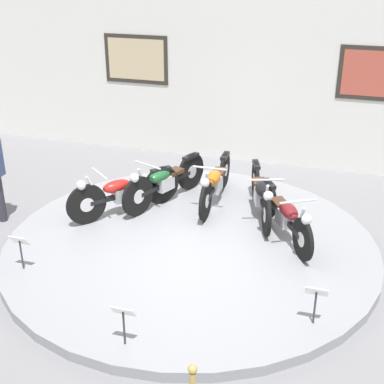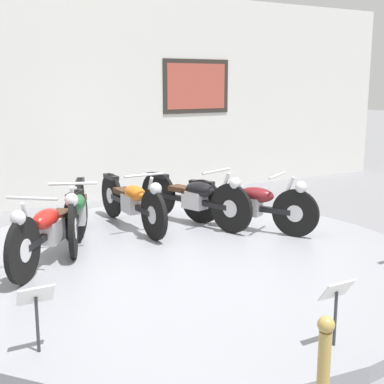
# 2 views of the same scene
# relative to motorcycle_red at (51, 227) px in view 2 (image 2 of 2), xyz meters

# --- Properties ---
(ground_plane) EXTENTS (60.00, 60.00, 0.00)m
(ground_plane) POSITION_rel_motorcycle_red_xyz_m (1.31, -0.53, -0.53)
(ground_plane) COLOR slate
(display_platform) EXTENTS (5.49, 5.49, 0.14)m
(display_platform) POSITION_rel_motorcycle_red_xyz_m (1.31, -0.53, -0.46)
(display_platform) COLOR gray
(display_platform) RESTS_ON ground_plane
(back_wall) EXTENTS (14.00, 0.22, 3.62)m
(back_wall) POSITION_rel_motorcycle_red_xyz_m (1.31, 3.39, 1.28)
(back_wall) COLOR silver
(back_wall) RESTS_ON ground_plane
(motorcycle_red) EXTENTS (1.31, 1.59, 0.80)m
(motorcycle_red) POSITION_rel_motorcycle_red_xyz_m (0.00, 0.00, 0.00)
(motorcycle_red) COLOR black
(motorcycle_red) RESTS_ON display_platform
(motorcycle_green) EXTENTS (0.81, 1.90, 0.81)m
(motorcycle_green) POSITION_rel_motorcycle_red_xyz_m (0.48, 0.60, 0.00)
(motorcycle_green) COLOR black
(motorcycle_green) RESTS_ON display_platform
(motorcycle_orange) EXTENTS (0.54, 1.99, 0.80)m
(motorcycle_orange) POSITION_rel_motorcycle_red_xyz_m (1.31, 0.84, -0.01)
(motorcycle_orange) COLOR black
(motorcycle_orange) RESTS_ON display_platform
(motorcycle_black) EXTENTS (0.73, 1.92, 0.80)m
(motorcycle_black) POSITION_rel_motorcycle_red_xyz_m (2.14, 0.60, -0.00)
(motorcycle_black) COLOR black
(motorcycle_black) RESTS_ON display_platform
(motorcycle_maroon) EXTENTS (1.04, 1.72, 0.78)m
(motorcycle_maroon) POSITION_rel_motorcycle_red_xyz_m (2.62, -0.01, -0.02)
(motorcycle_maroon) COLOR black
(motorcycle_maroon) RESTS_ON display_platform
(info_placard_front_left) EXTENTS (0.26, 0.11, 0.51)m
(info_placard_front_left) POSITION_rel_motorcycle_red_xyz_m (-0.62, -1.94, -0.03)
(info_placard_front_left) COLOR #333338
(info_placard_front_left) RESTS_ON display_platform
(info_placard_front_centre) EXTENTS (0.26, 0.11, 0.51)m
(info_placard_front_centre) POSITION_rel_motorcycle_red_xyz_m (1.31, -2.92, -0.03)
(info_placard_front_centre) COLOR #333338
(info_placard_front_centre) RESTS_ON display_platform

